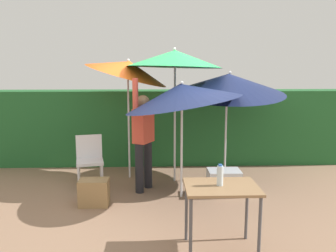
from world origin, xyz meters
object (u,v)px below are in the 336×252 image
at_px(crate_cardboard, 94,192).
at_px(folding_table, 221,194).
at_px(umbrella_navy, 182,94).
at_px(person_vendor, 143,135).
at_px(bottle_water, 220,175).
at_px(umbrella_orange, 128,69).
at_px(cooler_box, 224,182).
at_px(umbrella_yellow, 175,59).
at_px(umbrella_rainbow, 228,84).
at_px(chair_plastic, 90,158).

height_order(crate_cardboard, folding_table, folding_table).
bearing_deg(umbrella_navy, person_vendor, 148.79).
relative_size(crate_cardboard, bottle_water, 1.81).
height_order(umbrella_orange, folding_table, umbrella_orange).
bearing_deg(cooler_box, umbrella_yellow, 136.85).
height_order(umbrella_navy, cooler_box, umbrella_navy).
xyz_separation_m(umbrella_navy, bottle_water, (0.30, -1.64, -0.77)).
bearing_deg(umbrella_navy, bottle_water, -79.53).
xyz_separation_m(crate_cardboard, folding_table, (1.64, -1.37, 0.47)).
bearing_deg(crate_cardboard, umbrella_orange, 72.36).
bearing_deg(umbrella_rainbow, chair_plastic, -172.93).
relative_size(umbrella_orange, cooler_box, 4.57).
xyz_separation_m(cooler_box, folding_table, (-0.38, -1.75, 0.46)).
bearing_deg(chair_plastic, umbrella_yellow, 10.27).
bearing_deg(umbrella_yellow, chair_plastic, -169.73).
height_order(umbrella_navy, bottle_water, umbrella_navy).
xyz_separation_m(umbrella_yellow, crate_cardboard, (-1.26, -1.10, -1.99)).
relative_size(crate_cardboard, folding_table, 0.54).
distance_m(umbrella_orange, umbrella_yellow, 0.88).
bearing_deg(umbrella_rainbow, umbrella_navy, -136.10).
height_order(umbrella_rainbow, person_vendor, umbrella_rainbow).
bearing_deg(bottle_water, umbrella_yellow, 98.44).
bearing_deg(umbrella_navy, crate_cardboard, -168.05).
xyz_separation_m(chair_plastic, bottle_water, (1.84, -2.19, 0.37)).
height_order(umbrella_yellow, cooler_box, umbrella_yellow).
bearing_deg(umbrella_rainbow, umbrella_yellow, -177.96).
distance_m(crate_cardboard, bottle_water, 2.22).
distance_m(chair_plastic, crate_cardboard, 0.91).
relative_size(person_vendor, crate_cardboard, 4.32).
relative_size(chair_plastic, bottle_water, 3.71).
distance_m(umbrella_yellow, umbrella_navy, 0.99).
relative_size(umbrella_navy, folding_table, 2.47).
relative_size(person_vendor, cooler_box, 3.61).
bearing_deg(umbrella_yellow, crate_cardboard, -138.91).
xyz_separation_m(person_vendor, cooler_box, (1.31, -0.26, -0.73)).
height_order(umbrella_yellow, umbrella_navy, umbrella_yellow).
bearing_deg(bottle_water, umbrella_orange, 113.65).
distance_m(umbrella_orange, person_vendor, 1.34).
bearing_deg(umbrella_orange, umbrella_navy, -50.67).
height_order(umbrella_navy, crate_cardboard, umbrella_navy).
relative_size(umbrella_orange, umbrella_navy, 1.21).
distance_m(person_vendor, bottle_water, 2.20).
height_order(umbrella_orange, crate_cardboard, umbrella_orange).
relative_size(umbrella_navy, chair_plastic, 2.22).
bearing_deg(cooler_box, crate_cardboard, -169.31).
xyz_separation_m(umbrella_yellow, umbrella_navy, (0.06, -0.82, -0.55)).
distance_m(umbrella_orange, crate_cardboard, 2.32).
bearing_deg(folding_table, bottle_water, 149.83).
bearing_deg(folding_table, cooler_box, 77.62).
relative_size(cooler_box, bottle_water, 2.17).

